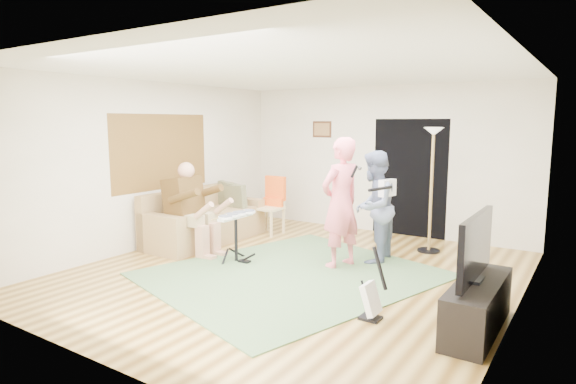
{
  "coord_description": "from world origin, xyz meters",
  "views": [
    {
      "loc": [
        3.41,
        -5.35,
        2.05
      ],
      "look_at": [
        -0.29,
        0.3,
        1.06
      ],
      "focal_mm": 30.0,
      "sensor_mm": 36.0,
      "label": 1
    }
  ],
  "objects_px": {
    "drum_kit": "(236,240)",
    "television": "(476,246)",
    "torchiere_lamp": "(432,167)",
    "singer": "(341,203)",
    "dining_chair": "(270,213)",
    "guitar_spare": "(372,299)",
    "guitarist": "(374,207)",
    "tv_cabinet": "(478,306)",
    "sofa": "(202,224)"
  },
  "relations": [
    {
      "from": "sofa",
      "to": "guitar_spare",
      "type": "distance_m",
      "value": 4.11
    },
    {
      "from": "dining_chair",
      "to": "guitarist",
      "type": "bearing_deg",
      "value": -13.99
    },
    {
      "from": "drum_kit",
      "to": "dining_chair",
      "type": "bearing_deg",
      "value": 109.67
    },
    {
      "from": "television",
      "to": "dining_chair",
      "type": "bearing_deg",
      "value": 150.58
    },
    {
      "from": "guitar_spare",
      "to": "television",
      "type": "distance_m",
      "value": 1.17
    },
    {
      "from": "sofa",
      "to": "guitarist",
      "type": "bearing_deg",
      "value": 9.11
    },
    {
      "from": "singer",
      "to": "guitar_spare",
      "type": "height_order",
      "value": "singer"
    },
    {
      "from": "guitarist",
      "to": "torchiere_lamp",
      "type": "distance_m",
      "value": 1.24
    },
    {
      "from": "sofa",
      "to": "tv_cabinet",
      "type": "bearing_deg",
      "value": -13.9
    },
    {
      "from": "dining_chair",
      "to": "television",
      "type": "distance_m",
      "value": 4.71
    },
    {
      "from": "singer",
      "to": "television",
      "type": "distance_m",
      "value": 2.37
    },
    {
      "from": "sofa",
      "to": "dining_chair",
      "type": "relative_size",
      "value": 2.11
    },
    {
      "from": "dining_chair",
      "to": "television",
      "type": "bearing_deg",
      "value": -27.96
    },
    {
      "from": "dining_chair",
      "to": "tv_cabinet",
      "type": "bearing_deg",
      "value": -27.66
    },
    {
      "from": "guitarist",
      "to": "tv_cabinet",
      "type": "height_order",
      "value": "guitarist"
    },
    {
      "from": "drum_kit",
      "to": "singer",
      "type": "height_order",
      "value": "singer"
    },
    {
      "from": "drum_kit",
      "to": "dining_chair",
      "type": "relative_size",
      "value": 0.71
    },
    {
      "from": "drum_kit",
      "to": "sofa",
      "type": "bearing_deg",
      "value": 153.42
    },
    {
      "from": "singer",
      "to": "television",
      "type": "bearing_deg",
      "value": 78.53
    },
    {
      "from": "torchiere_lamp",
      "to": "television",
      "type": "bearing_deg",
      "value": -64.93
    },
    {
      "from": "guitar_spare",
      "to": "guitarist",
      "type": "bearing_deg",
      "value": 113.06
    },
    {
      "from": "singer",
      "to": "dining_chair",
      "type": "bearing_deg",
      "value": -101.36
    },
    {
      "from": "torchiere_lamp",
      "to": "dining_chair",
      "type": "relative_size",
      "value": 1.87
    },
    {
      "from": "drum_kit",
      "to": "television",
      "type": "xyz_separation_m",
      "value": [
        3.45,
        -0.54,
        0.52
      ]
    },
    {
      "from": "guitar_spare",
      "to": "television",
      "type": "xyz_separation_m",
      "value": [
        0.93,
        0.33,
        0.62
      ]
    },
    {
      "from": "guitarist",
      "to": "drum_kit",
      "type": "bearing_deg",
      "value": -62.49
    },
    {
      "from": "torchiere_lamp",
      "to": "singer",
      "type": "bearing_deg",
      "value": -118.97
    },
    {
      "from": "guitarist",
      "to": "dining_chair",
      "type": "distance_m",
      "value": 2.43
    },
    {
      "from": "singer",
      "to": "dining_chair",
      "type": "xyz_separation_m",
      "value": [
        -2.02,
        1.13,
        -0.55
      ]
    },
    {
      "from": "television",
      "to": "torchiere_lamp",
      "type": "bearing_deg",
      "value": 115.07
    },
    {
      "from": "guitar_spare",
      "to": "torchiere_lamp",
      "type": "bearing_deg",
      "value": 95.97
    },
    {
      "from": "sofa",
      "to": "drum_kit",
      "type": "relative_size",
      "value": 2.96
    },
    {
      "from": "television",
      "to": "sofa",
      "type": "bearing_deg",
      "value": 165.96
    },
    {
      "from": "drum_kit",
      "to": "torchiere_lamp",
      "type": "xyz_separation_m",
      "value": [
        2.21,
        2.12,
        1.02
      ]
    },
    {
      "from": "drum_kit",
      "to": "tv_cabinet",
      "type": "xyz_separation_m",
      "value": [
        3.5,
        -0.54,
        -0.08
      ]
    },
    {
      "from": "drum_kit",
      "to": "dining_chair",
      "type": "xyz_separation_m",
      "value": [
        -0.63,
        1.76,
        0.05
      ]
    },
    {
      "from": "singer",
      "to": "guitar_spare",
      "type": "relative_size",
      "value": 2.33
    },
    {
      "from": "television",
      "to": "guitar_spare",
      "type": "bearing_deg",
      "value": -160.66
    },
    {
      "from": "guitarist",
      "to": "television",
      "type": "bearing_deg",
      "value": 40.43
    },
    {
      "from": "drum_kit",
      "to": "guitarist",
      "type": "xyz_separation_m",
      "value": [
        1.67,
        1.13,
        0.49
      ]
    },
    {
      "from": "drum_kit",
      "to": "singer",
      "type": "xyz_separation_m",
      "value": [
        1.39,
        0.63,
        0.59
      ]
    },
    {
      "from": "guitarist",
      "to": "dining_chair",
      "type": "bearing_deg",
      "value": -111.89
    },
    {
      "from": "torchiere_lamp",
      "to": "television",
      "type": "relative_size",
      "value": 1.65
    },
    {
      "from": "sofa",
      "to": "guitar_spare",
      "type": "height_order",
      "value": "sofa"
    },
    {
      "from": "guitarist",
      "to": "television",
      "type": "relative_size",
      "value": 1.37
    },
    {
      "from": "guitarist",
      "to": "singer",
      "type": "bearing_deg",
      "value": -36.4
    },
    {
      "from": "drum_kit",
      "to": "dining_chair",
      "type": "height_order",
      "value": "dining_chair"
    },
    {
      "from": "singer",
      "to": "dining_chair",
      "type": "relative_size",
      "value": 1.75
    },
    {
      "from": "guitar_spare",
      "to": "tv_cabinet",
      "type": "relative_size",
      "value": 0.56
    },
    {
      "from": "guitarist",
      "to": "dining_chair",
      "type": "xyz_separation_m",
      "value": [
        -2.3,
        0.64,
        -0.44
      ]
    }
  ]
}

